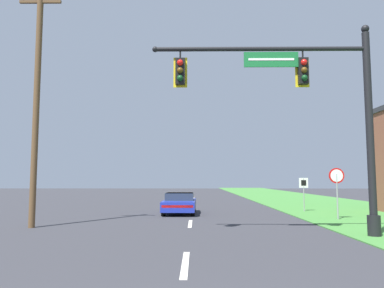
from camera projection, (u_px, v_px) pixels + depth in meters
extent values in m
cube|color=#428438|center=(313.00, 202.00, 32.54)|extent=(10.00, 110.00, 0.04)
cube|color=silver|center=(185.00, 264.00, 8.75)|extent=(0.16, 2.80, 0.01)
cube|color=silver|center=(190.00, 224.00, 16.71)|extent=(0.16, 2.80, 0.01)
cube|color=silver|center=(192.00, 209.00, 24.68)|extent=(0.16, 2.80, 0.01)
cube|color=silver|center=(193.00, 202.00, 32.64)|extent=(0.16, 2.80, 0.01)
cube|color=silver|center=(193.00, 198.00, 40.60)|extent=(0.16, 2.80, 0.01)
cylinder|color=black|center=(374.00, 226.00, 12.88)|extent=(0.44, 0.44, 0.70)
cylinder|color=black|center=(370.00, 132.00, 13.19)|extent=(0.26, 0.26, 7.24)
sphere|color=black|center=(365.00, 29.00, 13.55)|extent=(0.28, 0.28, 0.28)
cylinder|color=black|center=(260.00, 49.00, 13.51)|extent=(7.62, 0.16, 0.16)
sphere|color=black|center=(155.00, 49.00, 13.55)|extent=(0.21, 0.21, 0.21)
cube|color=#196B33|center=(271.00, 60.00, 13.47)|extent=(1.96, 0.06, 0.55)
cube|color=white|center=(271.00, 59.00, 13.44)|extent=(1.64, 0.01, 0.08)
cylinder|color=black|center=(180.00, 54.00, 13.53)|extent=(0.06, 0.06, 0.35)
cube|color=yellow|center=(180.00, 73.00, 13.60)|extent=(0.50, 0.03, 1.11)
cube|color=black|center=(180.00, 71.00, 13.46)|extent=(0.34, 0.24, 0.95)
sphere|color=red|center=(180.00, 63.00, 13.35)|extent=(0.22, 0.22, 0.22)
sphere|color=#51380F|center=(180.00, 70.00, 13.32)|extent=(0.22, 0.22, 0.22)
sphere|color=#0F3D19|center=(180.00, 78.00, 13.30)|extent=(0.22, 0.22, 0.22)
cylinder|color=black|center=(303.00, 54.00, 13.48)|extent=(0.06, 0.06, 0.35)
cube|color=yellow|center=(302.00, 72.00, 13.56)|extent=(0.50, 0.03, 1.11)
cube|color=black|center=(303.00, 71.00, 13.42)|extent=(0.34, 0.24, 0.95)
sphere|color=red|center=(304.00, 62.00, 13.31)|extent=(0.22, 0.22, 0.22)
sphere|color=#51380F|center=(304.00, 70.00, 13.28)|extent=(0.22, 0.22, 0.22)
sphere|color=#0F3D19|center=(305.00, 78.00, 13.25)|extent=(0.22, 0.22, 0.22)
cylinder|color=black|center=(194.00, 206.00, 23.11)|extent=(0.22, 0.64, 0.64)
cylinder|color=black|center=(168.00, 206.00, 23.15)|extent=(0.22, 0.64, 0.64)
cylinder|color=black|center=(193.00, 210.00, 20.30)|extent=(0.22, 0.64, 0.64)
cylinder|color=black|center=(163.00, 210.00, 20.34)|extent=(0.22, 0.64, 0.64)
cube|color=#1E2D9E|center=(180.00, 205.00, 21.74)|extent=(1.89, 4.25, 0.55)
cube|color=#283342|center=(180.00, 196.00, 21.89)|extent=(1.63, 1.80, 0.42)
cube|color=#1E2D9E|center=(180.00, 193.00, 21.91)|extent=(1.59, 1.76, 0.06)
cube|color=#B71414|center=(177.00, 206.00, 19.67)|extent=(1.68, 0.09, 0.14)
cylinder|color=gray|center=(337.00, 197.00, 18.35)|extent=(0.07, 0.07, 2.20)
cylinder|color=red|center=(337.00, 176.00, 18.45)|extent=(0.76, 0.04, 0.76)
cylinder|color=white|center=(337.00, 176.00, 18.42)|extent=(0.61, 0.01, 0.61)
cylinder|color=gray|center=(304.00, 195.00, 22.92)|extent=(0.06, 0.06, 2.00)
cube|color=white|center=(304.00, 183.00, 22.99)|extent=(0.55, 0.04, 0.60)
cube|color=black|center=(304.00, 183.00, 22.96)|extent=(0.31, 0.01, 0.34)
cylinder|color=brown|center=(36.00, 101.00, 15.86)|extent=(0.26, 0.26, 10.58)
cube|color=brown|center=(40.00, 2.00, 16.27)|extent=(1.80, 0.12, 0.12)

